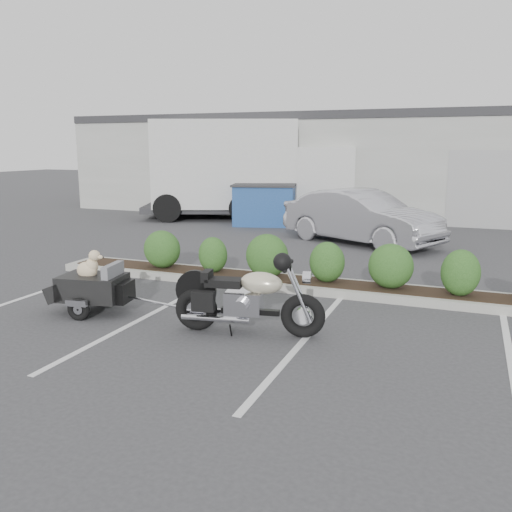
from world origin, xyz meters
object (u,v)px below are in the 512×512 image
at_px(dumpster, 264,204).
at_px(delivery_truck, 249,172).
at_px(pet_trailer, 92,286).
at_px(sedan, 361,217).
at_px(motorcycle, 248,300).

height_order(dumpster, delivery_truck, delivery_truck).
distance_m(pet_trailer, delivery_truck, 12.54).
height_order(sedan, delivery_truck, delivery_truck).
relative_size(sedan, delivery_truck, 0.55).
height_order(motorcycle, delivery_truck, delivery_truck).
height_order(sedan, dumpster, sedan).
height_order(pet_trailer, dumpster, dumpster).
bearing_deg(pet_trailer, motorcycle, -10.24).
distance_m(motorcycle, pet_trailer, 2.79).
distance_m(dumpster, delivery_truck, 2.27).
bearing_deg(dumpster, pet_trailer, -99.20).
distance_m(pet_trailer, dumpster, 10.73).
relative_size(pet_trailer, dumpster, 0.73).
xyz_separation_m(sedan, dumpster, (-3.86, 2.49, -0.04)).
xyz_separation_m(motorcycle, sedan, (0.08, 8.21, 0.25)).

